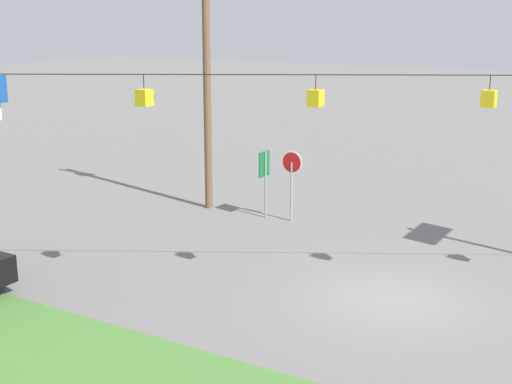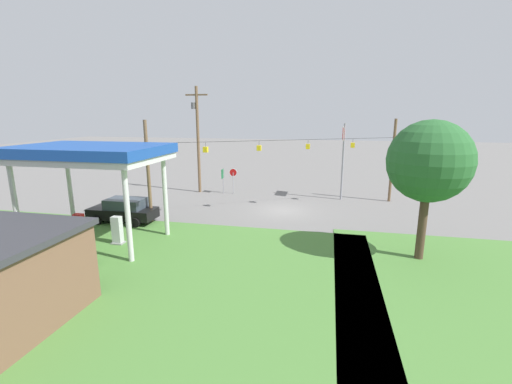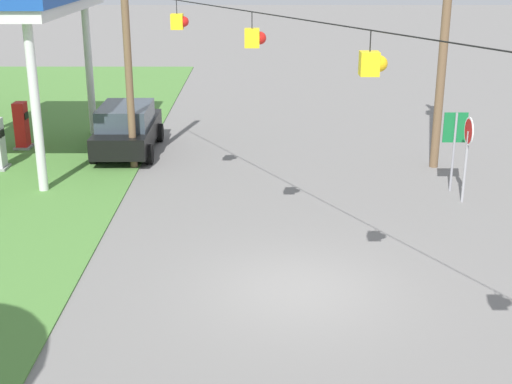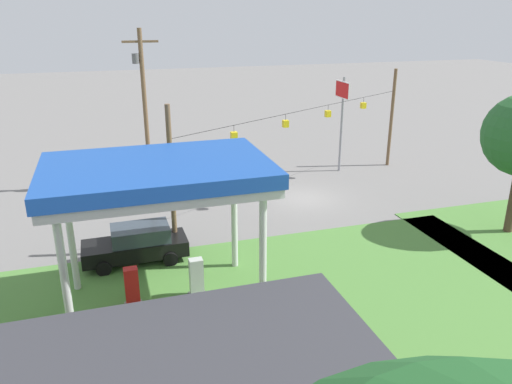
{
  "view_description": "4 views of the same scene",
  "coord_description": "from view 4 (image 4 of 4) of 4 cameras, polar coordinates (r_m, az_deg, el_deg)",
  "views": [
    {
      "loc": [
        -5.69,
        16.28,
        7.04
      ],
      "look_at": [
        2.68,
        2.26,
        2.97
      ],
      "focal_mm": 50.0,
      "sensor_mm": 36.0,
      "label": 1
    },
    {
      "loc": [
        -3.48,
        26.62,
        7.63
      ],
      "look_at": [
        1.94,
        1.36,
        1.75
      ],
      "focal_mm": 24.0,
      "sensor_mm": 36.0,
      "label": 2
    },
    {
      "loc": [
        -13.8,
        0.87,
        6.97
      ],
      "look_at": [
        2.0,
        0.91,
        1.53
      ],
      "focal_mm": 50.0,
      "sensor_mm": 36.0,
      "label": 3
    },
    {
      "loc": [
        11.66,
        27.32,
        11.1
      ],
      "look_at": [
        3.92,
        2.19,
        1.61
      ],
      "focal_mm": 35.0,
      "sensor_mm": 36.0,
      "label": 4
    }
  ],
  "objects": [
    {
      "name": "ground_plane",
      "position": [
        31.71,
        5.6,
        -0.74
      ],
      "size": [
        160.0,
        160.0,
        0.0
      ],
      "primitive_type": "plane",
      "color": "slate"
    },
    {
      "name": "gas_station_canopy",
      "position": [
        18.88,
        -11.21,
        1.71
      ],
      "size": [
        8.33,
        5.57,
        5.9
      ],
      "color": "silver",
      "rests_on": "ground"
    },
    {
      "name": "fuel_pump_near",
      "position": [
        20.86,
        -6.81,
        -9.84
      ],
      "size": [
        0.71,
        0.56,
        1.72
      ],
      "color": "gray",
      "rests_on": "ground"
    },
    {
      "name": "fuel_pump_far",
      "position": [
        20.65,
        -13.98,
        -10.67
      ],
      "size": [
        0.71,
        0.56,
        1.72
      ],
      "color": "gray",
      "rests_on": "ground"
    },
    {
      "name": "car_at_pumps_front",
      "position": [
        24.09,
        -13.46,
        -5.76
      ],
      "size": [
        4.81,
        2.15,
        1.76
      ],
      "rotation": [
        0.0,
        0.0,
        0.01
      ],
      "color": "black",
      "rests_on": "ground"
    },
    {
      "name": "car_at_pumps_rear",
      "position": [
        17.33,
        -10.54,
        -16.48
      ],
      "size": [
        4.98,
        2.13,
        1.79
      ],
      "rotation": [
        0.0,
        0.0,
        3.15
      ],
      "color": "#9E9EA3",
      "rests_on": "ground"
    },
    {
      "name": "stop_sign_roadside",
      "position": [
        34.2,
        -6.28,
        3.97
      ],
      "size": [
        0.8,
        0.08,
        2.5
      ],
      "rotation": [
        0.0,
        0.0,
        3.14
      ],
      "color": "#99999E",
      "rests_on": "ground"
    },
    {
      "name": "stop_sign_overhead",
      "position": [
        36.53,
        9.81,
        9.73
      ],
      "size": [
        0.22,
        2.06,
        6.86
      ],
      "color": "gray",
      "rests_on": "ground"
    },
    {
      "name": "route_sign",
      "position": [
        33.97,
        -7.95,
        3.61
      ],
      "size": [
        0.1,
        0.7,
        2.4
      ],
      "color": "gray",
      "rests_on": "ground"
    },
    {
      "name": "utility_pole_main",
      "position": [
        32.89,
        -12.68,
        9.94
      ],
      "size": [
        2.2,
        0.44,
        10.23
      ],
      "color": "brown",
      "rests_on": "ground"
    },
    {
      "name": "signal_span_gantry",
      "position": [
        30.55,
        5.84,
        6.3
      ],
      "size": [
        18.08,
        10.24,
        7.27
      ],
      "color": "brown",
      "rests_on": "ground"
    }
  ]
}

